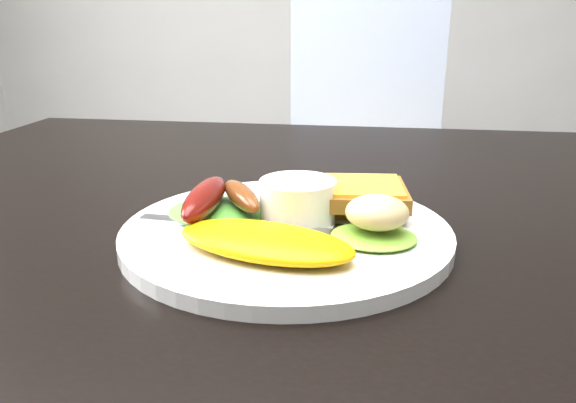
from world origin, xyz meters
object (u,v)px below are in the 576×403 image
dining_table (352,211)px  dining_chair (360,190)px  person (480,75)px  plate (286,233)px

dining_table → dining_chair: bearing=90.3°
person → plate: person is taller
dining_table → plate: size_ratio=4.17×
dining_table → dining_chair: dining_table is taller
dining_table → plate: plate is taller
dining_table → person: person is taller
dining_chair → person: person is taller
dining_chair → plate: (-0.05, -1.14, 0.31)m
dining_table → person: 0.86m
plate → person: bearing=71.5°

